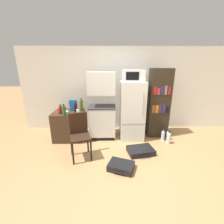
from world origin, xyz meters
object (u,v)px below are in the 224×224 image
bottle_olive_oil (81,105)px  bottle_amber_beer (61,108)px  suitcase_large_flat (141,151)px  bookshelf (159,104)px  bowl (66,112)px  water_bottle_front (163,135)px  refrigerator (132,111)px  kitchen_hutch (102,109)px  bottle_wine_dark (76,108)px  microwave (133,76)px  bottle_ketchup_red (60,111)px  bottle_green_tall (64,111)px  suitcase_small_flat (121,166)px  cereal_box (73,105)px  chair (79,132)px  water_bottle_back (168,136)px  water_bottle_middle (169,138)px  bottle_milk_white (78,112)px  side_table (69,125)px

bottle_olive_oil → bottle_amber_beer: bearing=-171.2°
bottle_amber_beer → suitcase_large_flat: (2.02, -0.91, -0.77)m
bookshelf → bottle_olive_oil: 2.10m
bowl → water_bottle_front: 2.63m
bookshelf → bottle_olive_oil: bearing=178.9°
refrigerator → kitchen_hutch: bearing=176.5°
refrigerator → bottle_wine_dark: 1.47m
microwave → bookshelf: size_ratio=0.29×
microwave → bottle_ketchup_red: bearing=-173.6°
kitchen_hutch → bottle_green_tall: bearing=-158.1°
bottle_olive_oil → suitcase_small_flat: 2.00m
bottle_ketchup_red → cereal_box: 0.38m
bookshelf → bowl: bookshelf is taller
kitchen_hutch → bottle_green_tall: 0.98m
bottle_green_tall → suitcase_large_flat: (1.81, -0.51, -0.81)m
bottle_wine_dark → kitchen_hutch: bearing=14.7°
bottle_green_tall → chair: size_ratio=0.28×
bookshelf → chair: (-1.98, -1.02, -0.35)m
kitchen_hutch → refrigerator: (0.80, -0.05, -0.04)m
bottle_amber_beer → microwave: bearing=-2.5°
refrigerator → microwave: size_ratio=2.88×
chair → water_bottle_front: bearing=0.4°
cereal_box → water_bottle_back: bearing=-5.1°
refrigerator → chair: refrigerator is taller
water_bottle_middle → water_bottle_back: 0.23m
cereal_box → water_bottle_front: bearing=-5.9°
bottle_amber_beer → cereal_box: cereal_box is taller
bottle_milk_white → suitcase_small_flat: bearing=-48.0°
refrigerator → microwave: 0.91m
bookshelf → chair: bookshelf is taller
suitcase_large_flat → cereal_box: bearing=141.1°
water_bottle_middle → bottle_wine_dark: bearing=173.4°
side_table → bottle_green_tall: 0.57m
bottle_olive_oil → bookshelf: bearing=-1.1°
refrigerator → bookshelf: size_ratio=0.83×
suitcase_large_flat → water_bottle_front: bearing=29.3°
refrigerator → bottle_olive_oil: size_ratio=4.94×
bottle_green_tall → water_bottle_front: size_ratio=0.88×
refrigerator → bottle_ketchup_red: size_ratio=7.97×
bookshelf → cereal_box: (-2.29, -0.09, -0.02)m
kitchen_hutch → cereal_box: 0.76m
cereal_box → bottle_milk_white: bearing=-59.5°
bottle_olive_oil → cereal_box: bottle_olive_oil is taller
side_table → microwave: (1.69, 0.03, 1.30)m
water_bottle_front → bottle_amber_beer: bearing=174.0°
chair → side_table: bearing=99.4°
microwave → bottle_wine_dark: bearing=-175.2°
bottle_ketchup_red → bottle_amber_beer: size_ratio=1.15×
water_bottle_back → bottle_ketchup_red: bearing=-179.5°
bottle_wine_dark → bowl: bottle_wine_dark is taller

